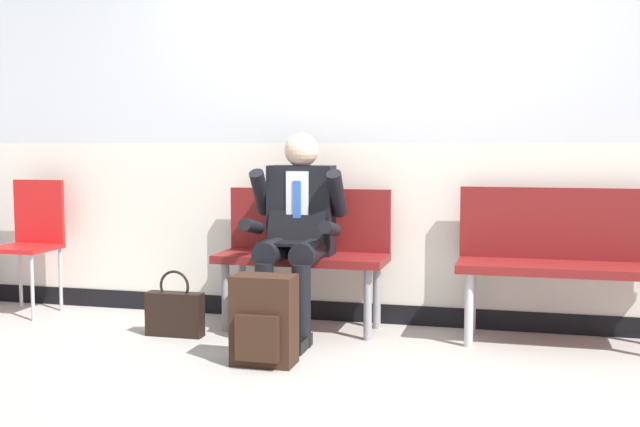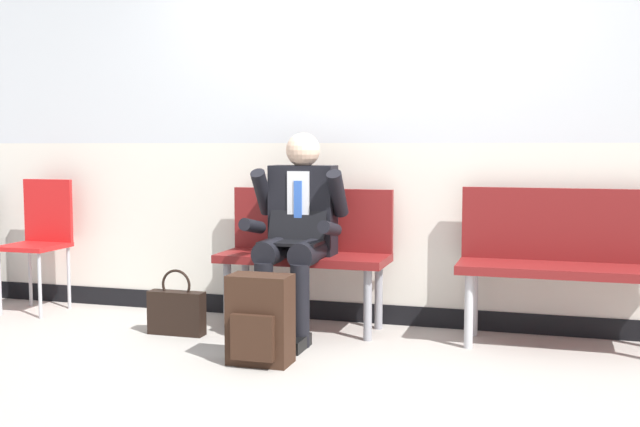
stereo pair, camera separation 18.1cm
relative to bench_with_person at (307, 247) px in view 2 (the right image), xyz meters
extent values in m
plane|color=#9E9991|center=(0.34, -0.43, -0.51)|extent=(18.00, 18.00, 0.00)
cube|color=silver|center=(0.34, 0.28, 1.43)|extent=(6.04, 0.12, 1.56)
cube|color=silver|center=(0.34, 0.28, 0.13)|extent=(6.04, 0.12, 1.04)
cube|color=black|center=(0.34, 0.28, -0.45)|extent=(6.04, 0.14, 0.13)
cube|color=maroon|center=(0.00, -0.07, -0.06)|extent=(1.05, 0.42, 0.05)
cube|color=maroon|center=(0.00, 0.11, 0.16)|extent=(1.05, 0.04, 0.40)
cylinder|color=gray|center=(-0.45, -0.22, -0.30)|extent=(0.05, 0.05, 0.43)
cylinder|color=gray|center=(-0.45, 0.08, -0.30)|extent=(0.05, 0.05, 0.43)
cylinder|color=gray|center=(0.45, -0.22, -0.30)|extent=(0.05, 0.05, 0.43)
cylinder|color=gray|center=(0.45, 0.08, -0.30)|extent=(0.05, 0.05, 0.43)
cube|color=maroon|center=(1.54, -0.07, -0.06)|extent=(1.17, 0.42, 0.05)
cube|color=maroon|center=(1.54, 0.11, 0.17)|extent=(1.17, 0.04, 0.42)
cylinder|color=#B7B7BC|center=(1.03, -0.22, -0.30)|extent=(0.05, 0.05, 0.43)
cylinder|color=#B7B7BC|center=(1.03, 0.08, -0.30)|extent=(0.05, 0.05, 0.43)
cylinder|color=black|center=(-0.11, -0.28, 0.01)|extent=(0.15, 0.40, 0.15)
cylinder|color=black|center=(-0.11, -0.47, -0.28)|extent=(0.11, 0.11, 0.48)
cube|color=black|center=(-0.11, -0.53, -0.48)|extent=(0.10, 0.26, 0.07)
cylinder|color=black|center=(0.11, -0.28, 0.01)|extent=(0.15, 0.40, 0.15)
cylinder|color=black|center=(0.11, -0.47, -0.28)|extent=(0.11, 0.11, 0.48)
cube|color=black|center=(0.11, -0.53, -0.48)|extent=(0.10, 0.26, 0.07)
cube|color=black|center=(0.00, -0.07, 0.24)|extent=(0.40, 0.18, 0.55)
cube|color=silver|center=(0.00, -0.17, 0.29)|extent=(0.14, 0.01, 0.39)
cube|color=blue|center=(0.00, -0.17, 0.26)|extent=(0.05, 0.01, 0.33)
sphere|color=beige|center=(0.00, -0.07, 0.61)|extent=(0.21, 0.21, 0.21)
cylinder|color=black|center=(-0.24, -0.14, 0.35)|extent=(0.09, 0.25, 0.30)
cylinder|color=black|center=(-0.24, -0.31, 0.15)|extent=(0.08, 0.27, 0.12)
cylinder|color=black|center=(0.24, -0.14, 0.35)|extent=(0.09, 0.25, 0.30)
cylinder|color=black|center=(0.24, -0.31, 0.15)|extent=(0.08, 0.27, 0.12)
cube|color=black|center=(0.00, -0.31, 0.06)|extent=(0.36, 0.22, 0.02)
cube|color=black|center=(0.00, -0.18, 0.17)|extent=(0.36, 0.08, 0.21)
cube|color=#331E14|center=(0.01, -0.85, -0.28)|extent=(0.33, 0.19, 0.47)
cube|color=#331E14|center=(0.01, -0.96, -0.35)|extent=(0.23, 0.04, 0.24)
cube|color=black|center=(-0.70, -0.42, -0.38)|extent=(0.35, 0.10, 0.27)
torus|color=black|center=(-0.70, -0.42, -0.21)|extent=(0.19, 0.02, 0.19)
cube|color=red|center=(-1.93, -0.12, -0.06)|extent=(0.38, 0.38, 0.03)
cube|color=red|center=(-1.93, 0.05, 0.18)|extent=(0.38, 0.03, 0.44)
cylinder|color=#A5A5AA|center=(-1.77, -0.28, -0.29)|extent=(0.02, 0.02, 0.44)
cylinder|color=#A5A5AA|center=(-2.09, 0.04, -0.29)|extent=(0.02, 0.02, 0.44)
cylinder|color=#A5A5AA|center=(-1.77, 0.04, -0.29)|extent=(0.02, 0.02, 0.44)
camera|label=1|loc=(1.28, -4.58, 0.63)|focal=42.89mm
camera|label=2|loc=(1.45, -4.54, 0.63)|focal=42.89mm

